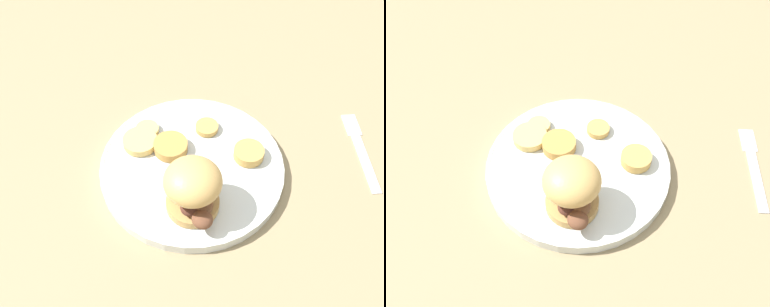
{
  "view_description": "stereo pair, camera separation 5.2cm",
  "coord_description": "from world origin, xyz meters",
  "views": [
    {
      "loc": [
        -0.36,
        0.21,
        0.57
      ],
      "look_at": [
        0.0,
        0.0,
        0.05
      ],
      "focal_mm": 42.0,
      "sensor_mm": 36.0,
      "label": 1
    },
    {
      "loc": [
        -0.39,
        0.16,
        0.57
      ],
      "look_at": [
        0.0,
        0.0,
        0.05
      ],
      "focal_mm": 42.0,
      "sensor_mm": 36.0,
      "label": 2
    }
  ],
  "objects": [
    {
      "name": "sandwich",
      "position": [
        -0.07,
        0.04,
        0.06
      ],
      "size": [
        0.1,
        0.08,
        0.09
      ],
      "color": "tan",
      "rests_on": "dinner_plate"
    },
    {
      "name": "potato_round_3",
      "position": [
        0.05,
        -0.06,
        0.03
      ],
      "size": [
        0.04,
        0.04,
        0.01
      ],
      "primitive_type": "cylinder",
      "color": "tan",
      "rests_on": "dinner_plate"
    },
    {
      "name": "potato_round_1",
      "position": [
        -0.03,
        -0.08,
        0.03
      ],
      "size": [
        0.05,
        0.05,
        0.02
      ],
      "primitive_type": "cylinder",
      "color": "tan",
      "rests_on": "dinner_plate"
    },
    {
      "name": "potato_round_4",
      "position": [
        0.04,
        0.02,
        0.03
      ],
      "size": [
        0.05,
        0.05,
        0.02
      ],
      "primitive_type": "cylinder",
      "color": "#BC8942",
      "rests_on": "dinner_plate"
    },
    {
      "name": "dinner_plate",
      "position": [
        0.0,
        0.0,
        0.01
      ],
      "size": [
        0.28,
        0.28,
        0.02
      ],
      "color": "silver",
      "rests_on": "ground_plane"
    },
    {
      "name": "potato_round_0",
      "position": [
        0.08,
        0.05,
        0.03
      ],
      "size": [
        0.05,
        0.05,
        0.01
      ],
      "primitive_type": "cylinder",
      "color": "#DBB766",
      "rests_on": "dinner_plate"
    },
    {
      "name": "potato_round_2",
      "position": [
        0.09,
        0.03,
        0.02
      ],
      "size": [
        0.04,
        0.04,
        0.01
      ],
      "primitive_type": "cylinder",
      "color": "#DBB766",
      "rests_on": "dinner_plate"
    },
    {
      "name": "ground_plane",
      "position": [
        0.0,
        0.0,
        0.0
      ],
      "size": [
        4.0,
        4.0,
        0.0
      ],
      "primitive_type": "plane",
      "color": "#937F5B"
    },
    {
      "name": "fork",
      "position": [
        -0.1,
        -0.26,
        0.0
      ],
      "size": [
        0.16,
        0.09,
        0.0
      ],
      "color": "silver",
      "rests_on": "ground_plane"
    }
  ]
}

